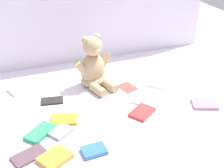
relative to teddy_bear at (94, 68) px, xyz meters
name	(u,v)px	position (x,y,z in m)	size (l,w,h in m)	color
ground_plane	(108,91)	(0.05, -0.09, -0.11)	(3.20, 3.20, 0.00)	silver
backdrop_drape	(83,1)	(0.05, 0.35, 0.28)	(1.68, 0.03, 0.77)	silver
teddy_bear	(94,68)	(0.00, 0.00, 0.00)	(0.24, 0.24, 0.29)	tan
book_case_0	(141,100)	(0.18, -0.25, -0.10)	(0.09, 0.10, 0.01)	white
book_case_1	(142,112)	(0.13, -0.35, -0.10)	(0.09, 0.12, 0.02)	red
book_case_2	(55,158)	(-0.33, -0.52, -0.10)	(0.10, 0.12, 0.02)	orange
book_case_3	(64,120)	(-0.24, -0.28, -0.10)	(0.09, 0.12, 0.01)	orange
book_case_4	(18,89)	(-0.41, 0.08, -0.10)	(0.09, 0.10, 0.02)	white
book_case_5	(61,132)	(-0.27, -0.36, -0.10)	(0.08, 0.10, 0.01)	#8C91AA
book_case_6	(29,156)	(-0.42, -0.47, -0.10)	(0.08, 0.13, 0.01)	#593E4B
book_case_7	(127,87)	(0.16, -0.09, -0.10)	(0.08, 0.10, 0.01)	#D8413C
book_case_8	(40,132)	(-0.36, -0.34, -0.10)	(0.07, 0.14, 0.02)	#2D9E5E
book_case_9	(205,104)	(0.46, -0.40, -0.10)	(0.09, 0.12, 0.02)	#AE718B
book_case_10	(52,100)	(-0.26, -0.09, -0.10)	(0.07, 0.11, 0.01)	black
book_case_11	(94,151)	(-0.17, -0.54, -0.10)	(0.07, 0.10, 0.02)	#3268AC
book_case_12	(159,84)	(0.34, -0.13, -0.10)	(0.08, 0.11, 0.01)	white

